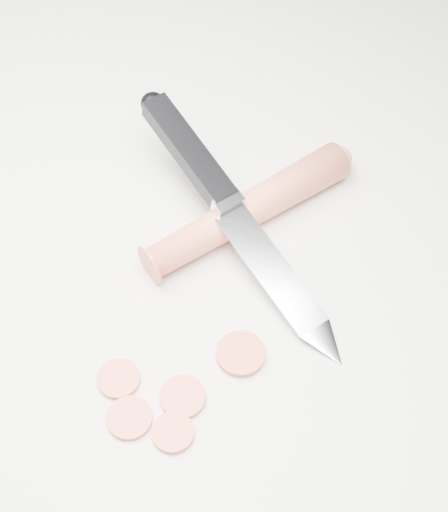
{
  "coord_description": "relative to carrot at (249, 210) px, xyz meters",
  "views": [
    {
      "loc": [
        0.04,
        -0.3,
        0.5
      ],
      "look_at": [
        0.03,
        0.04,
        0.02
      ],
      "focal_mm": 50.0,
      "sensor_mm": 36.0,
      "label": 1
    }
  ],
  "objects": [
    {
      "name": "carrot_slice_0",
      "position": [
        -0.05,
        -0.17,
        -0.01
      ],
      "size": [
        0.03,
        0.03,
        0.01
      ],
      "primitive_type": "cylinder",
      "color": "#E54E3B",
      "rests_on": "ground"
    },
    {
      "name": "carrot_slice_2",
      "position": [
        -0.09,
        -0.19,
        -0.02
      ],
      "size": [
        0.03,
        0.03,
        0.01
      ],
      "primitive_type": "cylinder",
      "color": "#E54E3B",
      "rests_on": "ground"
    },
    {
      "name": "ground",
      "position": [
        -0.05,
        -0.09,
        -0.02
      ],
      "size": [
        2.4,
        2.4,
        0.0
      ],
      "primitive_type": "plane",
      "color": "silver",
      "rests_on": "ground"
    },
    {
      "name": "carrot_slice_1",
      "position": [
        -0.0,
        -0.13,
        -0.01
      ],
      "size": [
        0.04,
        0.04,
        0.01
      ],
      "primitive_type": "cylinder",
      "color": "#E54E3B",
      "rests_on": "ground"
    },
    {
      "name": "kitchen_knife",
      "position": [
        -0.01,
        -0.02,
        0.02
      ],
      "size": [
        0.2,
        0.25,
        0.07
      ],
      "primitive_type": null,
      "color": "silver",
      "rests_on": "ground"
    },
    {
      "name": "carrot_slice_3",
      "position": [
        -0.1,
        -0.16,
        -0.02
      ],
      "size": [
        0.03,
        0.03,
        0.01
      ],
      "primitive_type": "cylinder",
      "color": "#E54E3B",
      "rests_on": "ground"
    },
    {
      "name": "carrot",
      "position": [
        0.0,
        0.0,
        0.0
      ],
      "size": [
        0.18,
        0.15,
        0.03
      ],
      "primitive_type": "cylinder",
      "rotation": [
        1.57,
        0.0,
        -0.93
      ],
      "color": "#E46042",
      "rests_on": "ground"
    },
    {
      "name": "carrot_slice_4",
      "position": [
        -0.05,
        -0.2,
        -0.02
      ],
      "size": [
        0.03,
        0.03,
        0.01
      ],
      "primitive_type": "cylinder",
      "color": "#E54E3B",
      "rests_on": "ground"
    }
  ]
}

